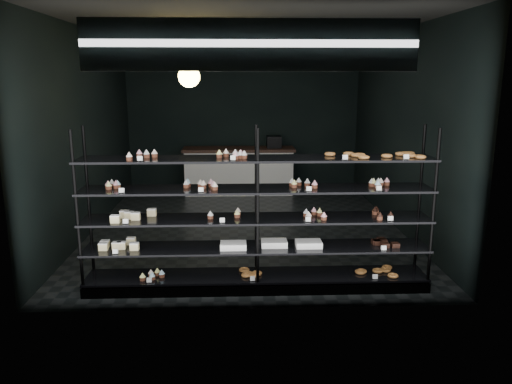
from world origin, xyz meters
TOP-DOWN VIEW (x-y plane):
  - room at (0.00, 0.00)m, footprint 5.01×6.01m
  - display_shelf at (0.06, -2.45)m, footprint 4.00×0.50m
  - signage at (0.00, -2.93)m, footprint 3.30×0.05m
  - pendant_lamp at (-0.77, -1.12)m, footprint 0.29×0.29m
  - service_counter at (-0.09, 2.50)m, footprint 2.35×0.65m

SIDE VIEW (x-z plane):
  - service_counter at x=-0.09m, z-range -0.11..1.12m
  - display_shelf at x=0.06m, z-range -0.33..1.58m
  - room at x=0.00m, z-range 0.00..3.20m
  - pendant_lamp at x=-0.77m, z-range 2.01..2.89m
  - signage at x=0.00m, z-range 2.50..3.00m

